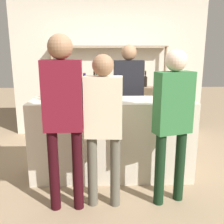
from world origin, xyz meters
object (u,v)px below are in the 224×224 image
(counter_bottle_1, at_px, (65,92))
(server_behind_counter, at_px, (128,92))
(counter_bottle_2, at_px, (95,88))
(counter_bottle_3, at_px, (52,91))
(counter_bottle_4, at_px, (85,91))
(customer_center, at_px, (103,120))
(counter_bottle_0, at_px, (53,90))
(ice_bucket, at_px, (85,92))
(customer_left, at_px, (63,109))
(customer_right, at_px, (173,115))
(wine_glass, at_px, (173,89))

(counter_bottle_1, distance_m, server_behind_counter, 1.19)
(counter_bottle_2, distance_m, counter_bottle_3, 0.57)
(counter_bottle_4, height_order, customer_center, customer_center)
(counter_bottle_0, xyz_separation_m, counter_bottle_1, (0.18, -0.19, 0.01))
(counter_bottle_1, xyz_separation_m, ice_bucket, (0.23, 0.15, -0.03))
(counter_bottle_1, distance_m, customer_left, 0.60)
(counter_bottle_4, distance_m, customer_right, 1.08)
(customer_left, bearing_deg, counter_bottle_4, -19.07)
(customer_center, bearing_deg, counter_bottle_0, 44.86)
(wine_glass, xyz_separation_m, customer_right, (-0.18, -0.71, -0.16))
(counter_bottle_1, relative_size, counter_bottle_4, 0.93)
(counter_bottle_0, relative_size, server_behind_counter, 0.19)
(counter_bottle_3, distance_m, server_behind_counter, 1.27)
(counter_bottle_2, bearing_deg, counter_bottle_4, -108.29)
(counter_bottle_1, xyz_separation_m, customer_right, (1.20, -0.50, -0.17))
(counter_bottle_3, distance_m, ice_bucket, 0.41)
(customer_right, height_order, customer_left, customer_left)
(customer_left, xyz_separation_m, customer_center, (0.40, 0.05, -0.13))
(counter_bottle_0, height_order, wine_glass, counter_bottle_0)
(customer_right, bearing_deg, counter_bottle_3, 49.24)
(customer_right, relative_size, customer_center, 1.03)
(counter_bottle_1, bearing_deg, counter_bottle_3, 155.41)
(ice_bucket, bearing_deg, customer_left, -102.43)
(counter_bottle_0, xyz_separation_m, counter_bottle_4, (0.43, -0.22, 0.02))
(counter_bottle_0, relative_size, counter_bottle_3, 1.00)
(counter_bottle_3, bearing_deg, server_behind_counter, 35.76)
(counter_bottle_3, height_order, customer_right, customer_right)
(counter_bottle_0, height_order, counter_bottle_1, counter_bottle_1)
(counter_bottle_4, bearing_deg, counter_bottle_2, 71.71)
(counter_bottle_4, relative_size, wine_glass, 2.23)
(wine_glass, bearing_deg, ice_bucket, -177.03)
(wine_glass, relative_size, customer_center, 0.10)
(counter_bottle_3, height_order, ice_bucket, counter_bottle_3)
(counter_bottle_0, xyz_separation_m, ice_bucket, (0.41, -0.04, -0.02))
(counter_bottle_3, distance_m, customer_center, 0.91)
(customer_right, height_order, customer_center, customer_right)
(counter_bottle_3, xyz_separation_m, customer_right, (1.37, -0.58, -0.17))
(counter_bottle_2, distance_m, counter_bottle_4, 0.34)
(counter_bottle_1, xyz_separation_m, counter_bottle_4, (0.24, -0.03, 0.01))
(counter_bottle_4, xyz_separation_m, customer_center, (0.22, -0.51, -0.21))
(counter_bottle_2, bearing_deg, counter_bottle_3, -157.43)
(wine_glass, xyz_separation_m, customer_center, (-0.91, -0.75, -0.19))
(ice_bucket, height_order, customer_left, customer_left)
(customer_right, relative_size, server_behind_counter, 0.97)
(counter_bottle_1, height_order, customer_center, customer_center)
(counter_bottle_2, xyz_separation_m, server_behind_counter, (0.50, 0.52, -0.15))
(counter_bottle_2, xyz_separation_m, customer_left, (-0.29, -0.89, -0.07))
(ice_bucket, bearing_deg, wine_glass, 2.97)
(counter_bottle_2, xyz_separation_m, counter_bottle_4, (-0.11, -0.32, 0.01))
(counter_bottle_3, xyz_separation_m, customer_center, (0.63, -0.62, -0.19))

